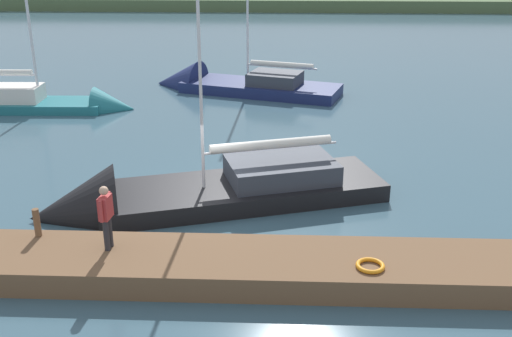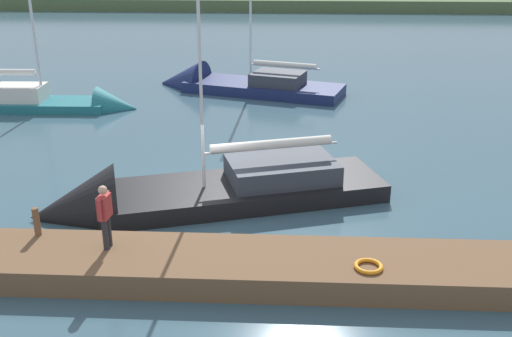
{
  "view_description": "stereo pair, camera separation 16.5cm",
  "coord_description": "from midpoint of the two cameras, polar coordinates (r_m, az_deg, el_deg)",
  "views": [
    {
      "loc": [
        -2.44,
        16.49,
        7.65
      ],
      "look_at": [
        -1.76,
        0.49,
        1.38
      ],
      "focal_mm": 42.21,
      "sensor_mm": 36.0,
      "label": 1
    },
    {
      "loc": [
        -2.6,
        16.48,
        7.65
      ],
      "look_at": [
        -1.76,
        0.49,
        1.38
      ],
      "focal_mm": 42.21,
      "sensor_mm": 36.0,
      "label": 2
    }
  ],
  "objects": [
    {
      "name": "ground_plane",
      "position": [
        18.35,
        -5.17,
        -3.37
      ],
      "size": [
        200.0,
        200.0,
        0.0
      ],
      "primitive_type": "plane",
      "color": "#385666"
    },
    {
      "name": "far_shoreline",
      "position": [
        68.5,
        0.92,
        14.95
      ],
      "size": [
        180.0,
        8.0,
        2.4
      ],
      "primitive_type": "cube",
      "color": "#4C603D",
      "rests_on": "ground_plane"
    },
    {
      "name": "dock_pier",
      "position": [
        14.6,
        -7.44,
        -9.04
      ],
      "size": [
        23.67,
        2.16,
        0.61
      ],
      "primitive_type": "cube",
      "color": "brown",
      "rests_on": "ground_plane"
    },
    {
      "name": "mooring_post_near",
      "position": [
        15.92,
        -19.8,
        -4.76
      ],
      "size": [
        0.17,
        0.17,
        0.74
      ],
      "primitive_type": "cylinder",
      "color": "brown",
      "rests_on": "dock_pier"
    },
    {
      "name": "life_ring_buoy",
      "position": [
        13.97,
        10.95,
        -9.08
      ],
      "size": [
        0.66,
        0.66,
        0.1
      ],
      "primitive_type": "torus",
      "color": "orange",
      "rests_on": "dock_pier"
    },
    {
      "name": "sailboat_outer_mooring",
      "position": [
        29.57,
        -17.65,
        5.69
      ],
      "size": [
        8.27,
        2.3,
        8.41
      ],
      "rotation": [
        0.0,
        0.0,
        3.17
      ],
      "color": "#1E6B75",
      "rests_on": "ground_plane"
    },
    {
      "name": "sailboat_near_dock",
      "position": [
        18.2,
        -7.03,
        -2.93
      ],
      "size": [
        10.84,
        5.7,
        12.16
      ],
      "rotation": [
        0.0,
        0.0,
        0.3
      ],
      "color": "black",
      "rests_on": "ground_plane"
    },
    {
      "name": "sailboat_far_right",
      "position": [
        31.78,
        -2.51,
        7.68
      ],
      "size": [
        10.28,
        5.52,
        10.31
      ],
      "rotation": [
        0.0,
        0.0,
        -0.3
      ],
      "color": "navy",
      "rests_on": "ground_plane"
    },
    {
      "name": "person_on_dock",
      "position": [
        14.59,
        -13.81,
        -4.1
      ],
      "size": [
        0.26,
        0.62,
        1.6
      ],
      "rotation": [
        0.0,
        0.0,
        3.04
      ],
      "color": "#28282D",
      "rests_on": "dock_pier"
    }
  ]
}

